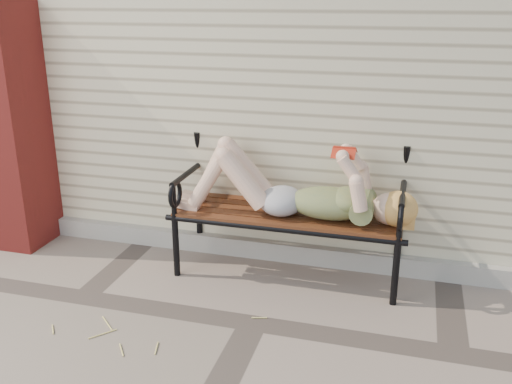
% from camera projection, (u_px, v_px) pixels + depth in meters
% --- Properties ---
extents(ground, '(80.00, 80.00, 0.00)m').
position_uv_depth(ground, '(253.00, 323.00, 3.72)').
color(ground, gray).
rests_on(ground, ground).
extents(house_wall, '(8.00, 4.00, 3.00)m').
position_uv_depth(house_wall, '(331.00, 48.00, 5.95)').
color(house_wall, beige).
rests_on(house_wall, ground).
extents(foundation_strip, '(8.00, 0.10, 0.15)m').
position_uv_depth(foundation_strip, '(286.00, 252.00, 4.58)').
color(foundation_strip, gray).
rests_on(foundation_strip, ground).
extents(brick_pillar, '(0.50, 0.50, 2.00)m').
position_uv_depth(brick_pillar, '(8.00, 128.00, 4.66)').
color(brick_pillar, maroon).
rests_on(brick_pillar, ground).
extents(garden_bench, '(1.83, 0.73, 1.18)m').
position_uv_depth(garden_bench, '(292.00, 187.00, 4.26)').
color(garden_bench, black).
rests_on(garden_bench, ground).
extents(reading_woman, '(1.73, 0.39, 0.54)m').
position_uv_depth(reading_woman, '(290.00, 189.00, 4.12)').
color(reading_woman, '#0B394E').
rests_on(reading_woman, ground).
extents(straw_scatter, '(3.00, 1.61, 0.01)m').
position_uv_depth(straw_scatter, '(55.00, 353.00, 3.40)').
color(straw_scatter, '#D6C468').
rests_on(straw_scatter, ground).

